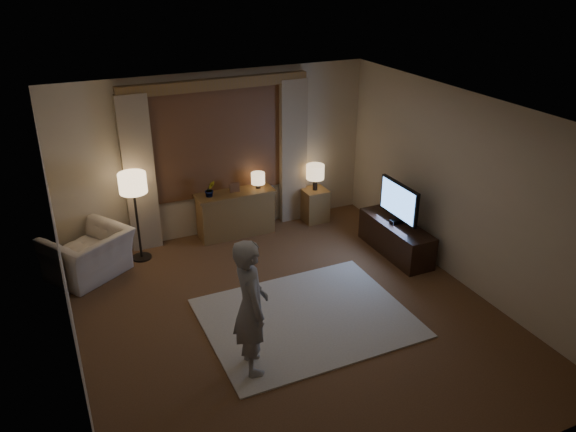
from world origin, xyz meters
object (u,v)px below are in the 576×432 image
sideboard (236,214)px  tv_stand (396,238)px  person (251,307)px  side_table (315,205)px  armchair (89,255)px

sideboard → tv_stand: bearing=-38.9°
sideboard → person: bearing=-106.7°
sideboard → tv_stand: 2.55m
side_table → tv_stand: side_table is taller
armchair → side_table: bearing=151.9°
armchair → tv_stand: armchair is taller
armchair → tv_stand: bearing=131.0°
armchair → tv_stand: size_ratio=0.73×
tv_stand → sideboard: bearing=141.1°
sideboard → person: size_ratio=0.77×
sideboard → armchair: bearing=-170.8°
armchair → side_table: size_ratio=1.84×
armchair → person: size_ratio=0.66×
side_table → sideboard: bearing=178.0°
armchair → sideboard: bearing=156.1°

